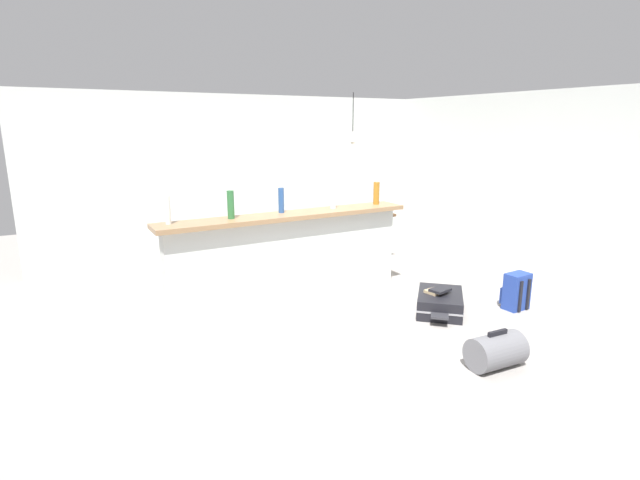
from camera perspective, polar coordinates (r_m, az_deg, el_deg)
The scene contains 17 objects.
ground_plane at distance 5.54m, azimuth 4.61°, elevation -8.60°, with size 13.00×13.00×0.05m, color gray.
wall_back at distance 7.88m, azimuth -7.91°, elevation 7.49°, with size 6.60×0.10×2.50m, color silver.
wall_right at distance 7.54m, azimuth 23.09°, elevation 6.28°, with size 0.10×6.00×2.50m, color silver.
partition_half_wall at distance 5.56m, azimuth -3.66°, elevation -2.63°, with size 2.80×0.20×1.03m, color silver.
bar_countertop at distance 5.43m, azimuth -3.74°, elevation 2.87°, with size 2.96×0.40×0.05m, color #93704C.
bottle_white at distance 5.04m, azimuth -17.50°, elevation 3.40°, with size 0.06×0.06×0.29m, color silver.
bottle_green at distance 5.18m, azimuth -10.47°, elevation 4.11°, with size 0.07×0.07×0.30m, color #2D6B38.
bottle_blue at distance 5.46m, azimuth -4.59°, elevation 4.67°, with size 0.06×0.06×0.28m, color #284C89.
bottle_clear at distance 5.75m, azimuth 1.55°, elevation 5.08°, with size 0.07×0.07×0.27m, color silver.
bottle_amber at distance 6.07m, azimuth 6.65°, elevation 5.49°, with size 0.08×0.08×0.28m, color #9E661E.
dining_table at distance 7.40m, azimuth 3.70°, elevation 2.47°, with size 1.10×0.80×0.74m.
dining_chair_near_partition at distance 6.92m, azimuth 5.56°, elevation 0.57°, with size 0.43×0.43×0.93m.
pendant_lamp at distance 7.28m, azimuth 3.87°, elevation 12.08°, with size 0.34×0.34×0.73m.
suitcase_flat_black at distance 5.62m, azimuth 13.92°, elevation -7.16°, with size 0.83×0.84×0.22m.
duffel_bag_grey at distance 4.54m, azimuth 19.99°, elevation -12.17°, with size 0.50×0.33×0.34m.
backpack_blue at distance 5.96m, azimuth 22.06°, elevation -5.65°, with size 0.29×0.26×0.42m.
book_stack at distance 5.58m, azimuth 13.68°, elevation -5.79°, with size 0.25×0.25×0.06m.
Camera 1 is at (-2.93, -4.23, 2.05)m, focal length 27.20 mm.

